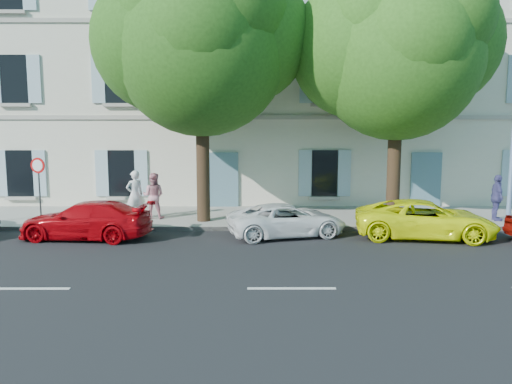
{
  "coord_description": "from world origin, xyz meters",
  "views": [
    {
      "loc": [
        -0.83,
        -14.85,
        3.65
      ],
      "look_at": [
        -0.79,
        2.0,
        1.4
      ],
      "focal_mm": 35.0,
      "sensor_mm": 36.0,
      "label": 1
    }
  ],
  "objects_px": {
    "pedestrian_a": "(135,195)",
    "pedestrian_b": "(153,196)",
    "tree_left": "(201,49)",
    "tree_right": "(398,57)",
    "car_red_coupe": "(86,220)",
    "car_white_coupe": "(287,220)",
    "road_sign": "(39,176)",
    "pedestrian_c": "(497,198)",
    "car_yellow_supercar": "(425,219)"
  },
  "relations": [
    {
      "from": "pedestrian_a",
      "to": "pedestrian_b",
      "type": "relative_size",
      "value": 1.06
    },
    {
      "from": "pedestrian_b",
      "to": "tree_left",
      "type": "bearing_deg",
      "value": 170.22
    },
    {
      "from": "tree_left",
      "to": "tree_right",
      "type": "distance_m",
      "value": 7.06
    },
    {
      "from": "car_red_coupe",
      "to": "car_white_coupe",
      "type": "relative_size",
      "value": 1.08
    },
    {
      "from": "tree_right",
      "to": "road_sign",
      "type": "height_order",
      "value": "tree_right"
    },
    {
      "from": "pedestrian_c",
      "to": "car_yellow_supercar",
      "type": "bearing_deg",
      "value": 130.17
    },
    {
      "from": "road_sign",
      "to": "car_red_coupe",
      "type": "bearing_deg",
      "value": -36.54
    },
    {
      "from": "car_red_coupe",
      "to": "car_yellow_supercar",
      "type": "distance_m",
      "value": 11.03
    },
    {
      "from": "tree_left",
      "to": "car_white_coupe",
      "type": "bearing_deg",
      "value": -33.34
    },
    {
      "from": "car_red_coupe",
      "to": "tree_right",
      "type": "bearing_deg",
      "value": 109.61
    },
    {
      "from": "tree_left",
      "to": "tree_right",
      "type": "bearing_deg",
      "value": 1.87
    },
    {
      "from": "pedestrian_c",
      "to": "car_red_coupe",
      "type": "bearing_deg",
      "value": 105.91
    },
    {
      "from": "pedestrian_c",
      "to": "tree_right",
      "type": "bearing_deg",
      "value": 93.62
    },
    {
      "from": "car_yellow_supercar",
      "to": "tree_left",
      "type": "bearing_deg",
      "value": 81.91
    },
    {
      "from": "car_red_coupe",
      "to": "car_white_coupe",
      "type": "height_order",
      "value": "car_red_coupe"
    },
    {
      "from": "car_red_coupe",
      "to": "pedestrian_a",
      "type": "relative_size",
      "value": 2.3
    },
    {
      "from": "road_sign",
      "to": "pedestrian_c",
      "type": "relative_size",
      "value": 1.4
    },
    {
      "from": "car_white_coupe",
      "to": "tree_right",
      "type": "height_order",
      "value": "tree_right"
    },
    {
      "from": "tree_left",
      "to": "pedestrian_b",
      "type": "relative_size",
      "value": 5.54
    },
    {
      "from": "car_red_coupe",
      "to": "tree_left",
      "type": "xyz_separation_m",
      "value": [
        3.57,
        2.29,
        5.71
      ]
    },
    {
      "from": "car_red_coupe",
      "to": "tree_left",
      "type": "relative_size",
      "value": 0.44
    },
    {
      "from": "tree_left",
      "to": "pedestrian_c",
      "type": "distance_m",
      "value": 12.09
    },
    {
      "from": "tree_right",
      "to": "pedestrian_c",
      "type": "distance_m",
      "value": 6.35
    },
    {
      "from": "road_sign",
      "to": "pedestrian_a",
      "type": "bearing_deg",
      "value": 19.78
    },
    {
      "from": "tree_right",
      "to": "pedestrian_a",
      "type": "xyz_separation_m",
      "value": [
        -9.68,
        0.18,
        -5.03
      ]
    },
    {
      "from": "car_red_coupe",
      "to": "pedestrian_a",
      "type": "bearing_deg",
      "value": 166.98
    },
    {
      "from": "car_white_coupe",
      "to": "pedestrian_c",
      "type": "xyz_separation_m",
      "value": [
        7.89,
        1.96,
        0.46
      ]
    },
    {
      "from": "car_white_coupe",
      "to": "pedestrian_a",
      "type": "xyz_separation_m",
      "value": [
        -5.58,
        2.36,
        0.52
      ]
    },
    {
      "from": "car_red_coupe",
      "to": "pedestrian_a",
      "type": "xyz_separation_m",
      "value": [
        0.95,
        2.71,
        0.45
      ]
    },
    {
      "from": "car_white_coupe",
      "to": "pedestrian_b",
      "type": "height_order",
      "value": "pedestrian_b"
    },
    {
      "from": "car_yellow_supercar",
      "to": "pedestrian_b",
      "type": "relative_size",
      "value": 2.58
    },
    {
      "from": "car_white_coupe",
      "to": "car_yellow_supercar",
      "type": "distance_m",
      "value": 4.5
    },
    {
      "from": "tree_left",
      "to": "pedestrian_b",
      "type": "xyz_separation_m",
      "value": [
        -1.95,
        0.51,
        -5.31
      ]
    },
    {
      "from": "pedestrian_b",
      "to": "road_sign",
      "type": "bearing_deg",
      "value": 22.75
    },
    {
      "from": "car_white_coupe",
      "to": "tree_right",
      "type": "relative_size",
      "value": 0.42
    },
    {
      "from": "road_sign",
      "to": "pedestrian_b",
      "type": "relative_size",
      "value": 1.38
    },
    {
      "from": "tree_right",
      "to": "road_sign",
      "type": "distance_m",
      "value": 13.49
    },
    {
      "from": "car_yellow_supercar",
      "to": "tree_left",
      "type": "height_order",
      "value": "tree_left"
    },
    {
      "from": "tree_right",
      "to": "pedestrian_c",
      "type": "relative_size",
      "value": 5.42
    },
    {
      "from": "car_yellow_supercar",
      "to": "tree_right",
      "type": "bearing_deg",
      "value": 17.79
    },
    {
      "from": "pedestrian_a",
      "to": "car_white_coupe",
      "type": "bearing_deg",
      "value": 121.73
    },
    {
      "from": "pedestrian_c",
      "to": "road_sign",
      "type": "bearing_deg",
      "value": 99.28
    },
    {
      "from": "pedestrian_a",
      "to": "pedestrian_b",
      "type": "xyz_separation_m",
      "value": [
        0.68,
        0.1,
        -0.05
      ]
    },
    {
      "from": "pedestrian_a",
      "to": "car_yellow_supercar",
      "type": "bearing_deg",
      "value": 129.97
    },
    {
      "from": "road_sign",
      "to": "pedestrian_a",
      "type": "distance_m",
      "value": 3.39
    },
    {
      "from": "pedestrian_b",
      "to": "tree_right",
      "type": "bearing_deg",
      "value": -176.84
    },
    {
      "from": "road_sign",
      "to": "pedestrian_b",
      "type": "xyz_separation_m",
      "value": [
        3.78,
        1.21,
        -0.85
      ]
    },
    {
      "from": "road_sign",
      "to": "pedestrian_c",
      "type": "distance_m",
      "value": 16.61
    },
    {
      "from": "car_red_coupe",
      "to": "road_sign",
      "type": "height_order",
      "value": "road_sign"
    },
    {
      "from": "tree_left",
      "to": "pedestrian_c",
      "type": "height_order",
      "value": "tree_left"
    }
  ]
}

